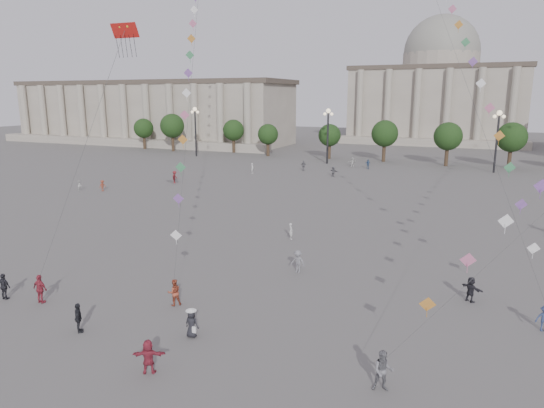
% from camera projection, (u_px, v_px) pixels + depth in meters
% --- Properties ---
extents(ground, '(360.00, 360.00, 0.00)m').
position_uv_depth(ground, '(220.00, 336.00, 26.86)').
color(ground, '#555250').
rests_on(ground, ground).
extents(hall_west, '(84.00, 26.22, 17.20)m').
position_uv_depth(hall_west, '(150.00, 112.00, 138.08)').
color(hall_west, gray).
rests_on(hall_west, ground).
extents(hall_central, '(48.30, 34.30, 35.50)m').
position_uv_depth(hall_central, '(438.00, 92.00, 139.69)').
color(hall_central, gray).
rests_on(hall_central, ground).
extents(tree_row, '(137.12, 5.12, 8.00)m').
position_uv_depth(tree_row, '(412.00, 135.00, 95.66)').
color(tree_row, '#35261A').
rests_on(tree_row, ground).
extents(lamp_post_far_west, '(2.00, 0.90, 10.65)m').
position_uv_depth(lamp_post_far_west, '(195.00, 123.00, 105.35)').
color(lamp_post_far_west, '#262628').
rests_on(lamp_post_far_west, ground).
extents(lamp_post_mid_west, '(2.00, 0.90, 10.65)m').
position_uv_depth(lamp_post_mid_west, '(328.00, 126.00, 93.82)').
color(lamp_post_mid_west, '#262628').
rests_on(lamp_post_mid_west, ground).
extents(lamp_post_mid_east, '(2.00, 0.90, 10.65)m').
position_uv_depth(lamp_post_mid_east, '(498.00, 130.00, 82.30)').
color(lamp_post_mid_east, '#262628').
rests_on(lamp_post_mid_east, ground).
extents(person_crowd_0, '(1.10, 0.91, 1.76)m').
position_uv_depth(person_crowd_0, '(368.00, 164.00, 88.19)').
color(person_crowd_0, '#355078').
rests_on(person_crowd_0, ground).
extents(person_crowd_1, '(0.87, 0.91, 1.48)m').
position_uv_depth(person_crowd_1, '(80.00, 185.00, 67.84)').
color(person_crowd_1, silver).
rests_on(person_crowd_1, ground).
extents(person_crowd_2, '(0.82, 1.12, 1.57)m').
position_uv_depth(person_crowd_2, '(103.00, 186.00, 67.51)').
color(person_crowd_2, brown).
rests_on(person_crowd_2, ground).
extents(person_crowd_3, '(1.54, 1.31, 1.66)m').
position_uv_depth(person_crowd_3, '(471.00, 289.00, 31.16)').
color(person_crowd_3, black).
rests_on(person_crowd_3, ground).
extents(person_crowd_4, '(1.57, 1.49, 1.77)m').
position_uv_depth(person_crowd_4, '(352.00, 162.00, 90.72)').
color(person_crowd_4, silver).
rests_on(person_crowd_4, ground).
extents(person_crowd_6, '(1.16, 0.74, 1.71)m').
position_uv_depth(person_crowd_6, '(298.00, 261.00, 36.34)').
color(person_crowd_6, slate).
rests_on(person_crowd_6, ground).
extents(person_crowd_10, '(0.46, 0.67, 1.77)m').
position_uv_depth(person_crowd_10, '(252.00, 168.00, 83.02)').
color(person_crowd_10, silver).
rests_on(person_crowd_10, ground).
extents(person_crowd_12, '(1.61, 1.21, 1.69)m').
position_uv_depth(person_crowd_12, '(333.00, 171.00, 79.75)').
color(person_crowd_12, slate).
rests_on(person_crowd_12, ground).
extents(person_crowd_13, '(0.63, 0.66, 1.53)m').
position_uv_depth(person_crowd_13, '(291.00, 231.00, 44.84)').
color(person_crowd_13, silver).
rests_on(person_crowd_13, ground).
extents(person_crowd_16, '(1.12, 0.64, 1.80)m').
position_uv_depth(person_crowd_16, '(303.00, 166.00, 86.00)').
color(person_crowd_16, slate).
rests_on(person_crowd_16, ground).
extents(person_crowd_17, '(0.86, 1.30, 1.89)m').
position_uv_depth(person_crowd_17, '(175.00, 177.00, 73.65)').
color(person_crowd_17, maroon).
rests_on(person_crowd_17, ground).
extents(tourist_0, '(1.13, 0.50, 1.90)m').
position_uv_depth(tourist_0, '(40.00, 289.00, 30.92)').
color(tourist_0, maroon).
rests_on(tourist_0, ground).
extents(tourist_1, '(1.02, 1.01, 1.72)m').
position_uv_depth(tourist_1, '(78.00, 318.00, 27.07)').
color(tourist_1, black).
rests_on(tourist_1, ground).
extents(tourist_2, '(1.65, 1.12, 1.71)m').
position_uv_depth(tourist_2, '(148.00, 357.00, 23.08)').
color(tourist_2, '#9D2A3D').
rests_on(tourist_2, ground).
extents(tourist_4, '(1.04, 0.45, 1.76)m').
position_uv_depth(tourist_4, '(4.00, 287.00, 31.49)').
color(tourist_4, '#232228').
rests_on(tourist_4, ground).
extents(kite_flyer_0, '(1.06, 1.06, 1.73)m').
position_uv_depth(kite_flyer_0, '(174.00, 292.00, 30.61)').
color(kite_flyer_0, '#9C412A').
rests_on(kite_flyer_0, ground).
extents(kite_flyer_2, '(1.10, 0.96, 1.92)m').
position_uv_depth(kite_flyer_2, '(383.00, 371.00, 21.67)').
color(kite_flyer_2, slate).
rests_on(kite_flyer_2, ground).
extents(hat_person, '(0.78, 0.60, 1.69)m').
position_uv_depth(hat_person, '(192.00, 323.00, 26.53)').
color(hat_person, black).
rests_on(hat_person, ground).
extents(dragon_kite, '(2.22, 4.97, 18.60)m').
position_uv_depth(dragon_kite, '(125.00, 42.00, 35.60)').
color(dragon_kite, red).
rests_on(dragon_kite, ground).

